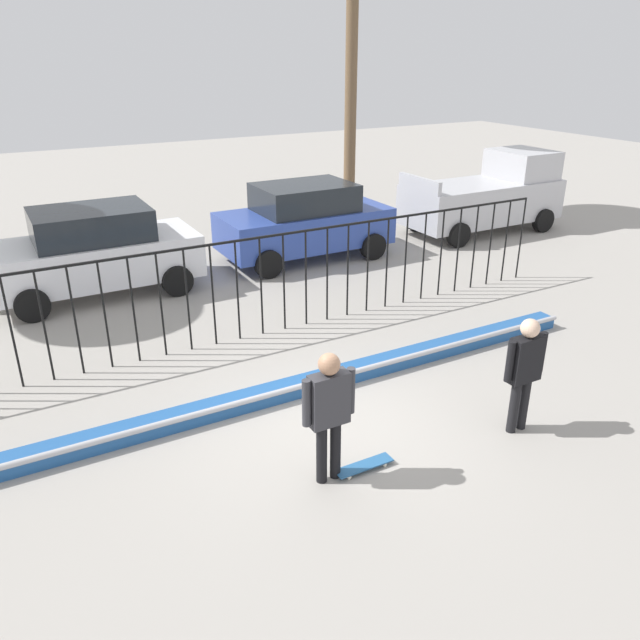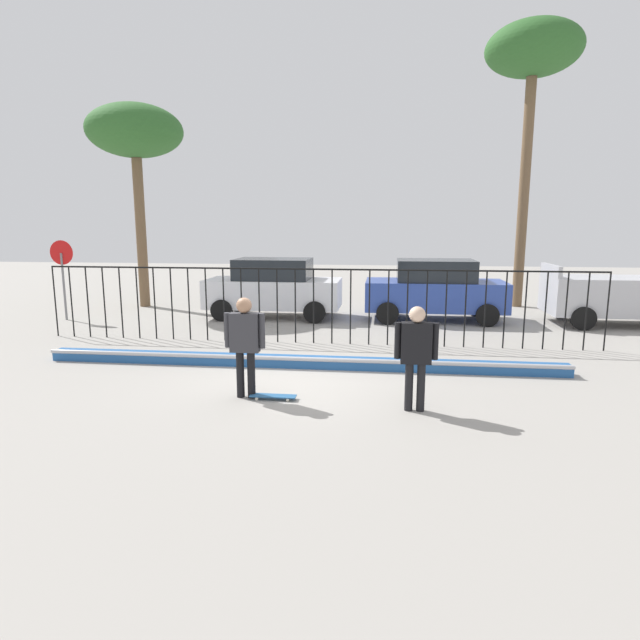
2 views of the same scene
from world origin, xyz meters
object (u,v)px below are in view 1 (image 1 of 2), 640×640
at_px(skateboard, 364,466).
at_px(parked_car_blue, 305,221).
at_px(parked_car_white, 95,251).
at_px(skateboarder, 329,406).
at_px(pickup_truck, 488,195).
at_px(camera_operator, 525,365).

bearing_deg(skateboard, parked_car_blue, 76.98).
relative_size(skateboard, parked_car_white, 0.19).
height_order(skateboarder, skateboard, skateboarder).
relative_size(parked_car_white, parked_car_blue, 1.00).
distance_m(skateboarder, skateboard, 1.11).
bearing_deg(parked_car_white, skateboarder, -79.22).
xyz_separation_m(skateboarder, parked_car_blue, (3.93, 8.15, -0.08)).
xyz_separation_m(skateboarder, skateboard, (0.49, -0.06, -1.00)).
bearing_deg(pickup_truck, parked_car_blue, -179.29).
bearing_deg(parked_car_white, pickup_truck, 1.50).
distance_m(camera_operator, parked_car_white, 9.33).
xyz_separation_m(camera_operator, pickup_truck, (6.95, 8.25, 0.01)).
bearing_deg(skateboard, camera_operator, 3.45).
bearing_deg(parked_car_white, camera_operator, -61.76).
distance_m(skateboarder, parked_car_white, 8.15).
bearing_deg(parked_car_blue, camera_operator, -96.28).
xyz_separation_m(skateboard, pickup_truck, (9.34, 7.99, 0.98)).
relative_size(skateboarder, pickup_truck, 0.37).
bearing_deg(skateboarder, camera_operator, 5.85).
bearing_deg(camera_operator, parked_car_white, -38.21).
distance_m(skateboard, parked_car_blue, 8.95).
relative_size(camera_operator, parked_car_blue, 0.40).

